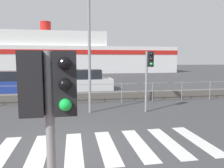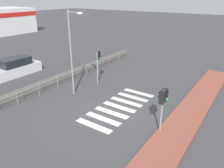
{
  "view_description": "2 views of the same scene",
  "coord_description": "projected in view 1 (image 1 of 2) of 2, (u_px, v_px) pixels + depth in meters",
  "views": [
    {
      "loc": [
        0.06,
        -5.71,
        2.4
      ],
      "look_at": [
        1.45,
        2.0,
        1.5
      ],
      "focal_mm": 35.0,
      "sensor_mm": 36.0,
      "label": 1
    },
    {
      "loc": [
        -9.85,
        -6.81,
        6.9
      ],
      "look_at": [
        1.57,
        1.0,
        1.2
      ],
      "focal_mm": 35.0,
      "sensor_mm": 36.0,
      "label": 2
    }
  ],
  "objects": [
    {
      "name": "traffic_light_far",
      "position": [
        149.0,
        68.0,
        9.75
      ],
      "size": [
        0.34,
        0.32,
        2.73
      ],
      "color": "gray",
      "rests_on": "ground_plane"
    },
    {
      "name": "harbor_fence",
      "position": [
        72.0,
        91.0,
        11.39
      ],
      "size": [
        23.12,
        0.04,
        1.12
      ],
      "color": "gray",
      "rests_on": "ground_plane"
    },
    {
      "name": "crosswalk",
      "position": [
        107.0,
        146.0,
        6.01
      ],
      "size": [
        5.85,
        2.4,
        0.01
      ],
      "color": "silver",
      "rests_on": "ground_plane"
    },
    {
      "name": "ground_plane",
      "position": [
        72.0,
        149.0,
        5.84
      ],
      "size": [
        160.0,
        160.0,
        0.0
      ],
      "primitive_type": "plane",
      "color": "#424244"
    },
    {
      "name": "parked_car_white",
      "position": [
        84.0,
        81.0,
        16.95
      ],
      "size": [
        4.41,
        1.8,
        1.59
      ],
      "color": "silver",
      "rests_on": "ground_plane"
    },
    {
      "name": "ferry_boat",
      "position": [
        67.0,
        56.0,
        38.92
      ],
      "size": [
        36.68,
        7.78,
        8.84
      ],
      "color": "white",
      "rests_on": "ground_plane"
    },
    {
      "name": "streetlamp",
      "position": [
        90.0,
        27.0,
        9.16
      ],
      "size": [
        0.32,
        1.31,
        5.99
      ],
      "color": "gray",
      "rests_on": "ground_plane"
    },
    {
      "name": "seawall",
      "position": [
        72.0,
        97.0,
        12.3
      ],
      "size": [
        25.64,
        0.55,
        0.49
      ],
      "color": "#605B54",
      "rests_on": "ground_plane"
    },
    {
      "name": "parked_car_blue",
      "position": [
        15.0,
        83.0,
        16.06
      ],
      "size": [
        4.27,
        1.85,
        1.53
      ],
      "color": "#233D9E",
      "rests_on": "ground_plane"
    },
    {
      "name": "traffic_light_near",
      "position": [
        49.0,
        101.0,
        2.33
      ],
      "size": [
        0.58,
        0.41,
        2.48
      ],
      "color": "gray",
      "rests_on": "ground_plane"
    }
  ]
}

